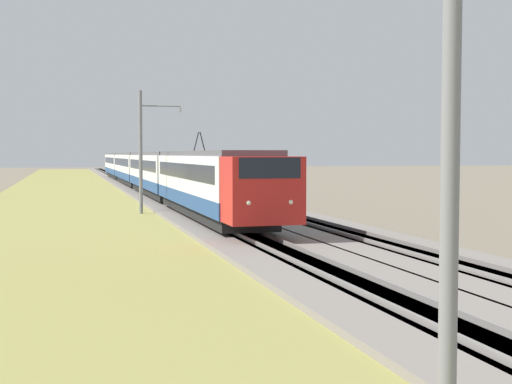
{
  "coord_description": "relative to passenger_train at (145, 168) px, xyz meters",
  "views": [
    {
      "loc": [
        -0.23,
        7.31,
        3.67
      ],
      "look_at": [
        27.08,
        0.0,
        2.16
      ],
      "focal_mm": 50.0,
      "sensor_mm": 36.0,
      "label": 1
    }
  ],
  "objects": [
    {
      "name": "grass_verge",
      "position": [
        -18.19,
        6.55,
        -2.23
      ],
      "size": [
        240.0,
        13.12,
        0.12
      ],
      "color": "#99934C",
      "rests_on": "ground"
    },
    {
      "name": "ballast_main",
      "position": [
        -18.19,
        0.0,
        -2.14
      ],
      "size": [
        240.0,
        4.4,
        0.3
      ],
      "color": "gray",
      "rests_on": "ground"
    },
    {
      "name": "track_adjacent",
      "position": [
        -18.19,
        -4.28,
        -2.13
      ],
      "size": [
        240.0,
        1.57,
        0.45
      ],
      "color": "#4C4238",
      "rests_on": "ground"
    },
    {
      "name": "track_main",
      "position": [
        -18.19,
        0.0,
        -2.13
      ],
      "size": [
        240.0,
        1.57,
        0.45
      ],
      "color": "#4C4238",
      "rests_on": "ground"
    },
    {
      "name": "catenary_mast_near",
      "position": [
        -61.02,
        2.93,
        1.78
      ],
      "size": [
        0.22,
        2.56,
        7.87
      ],
      "color": "slate",
      "rests_on": "ground"
    },
    {
      "name": "catenary_mast_mid",
      "position": [
        -25.78,
        2.93,
        1.56
      ],
      "size": [
        0.22,
        2.56,
        7.42
      ],
      "color": "slate",
      "rests_on": "ground"
    },
    {
      "name": "ballast_adjacent",
      "position": [
        -18.19,
        -4.28,
        -2.14
      ],
      "size": [
        240.0,
        4.4,
        0.3
      ],
      "color": "gray",
      "rests_on": "ground"
    },
    {
      "name": "passenger_train",
      "position": [
        0.0,
        0.0,
        0.0
      ],
      "size": [
        85.71,
        2.99,
        4.92
      ],
      "rotation": [
        0.0,
        0.0,
        3.14
      ],
      "color": "red",
      "rests_on": "ground"
    }
  ]
}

